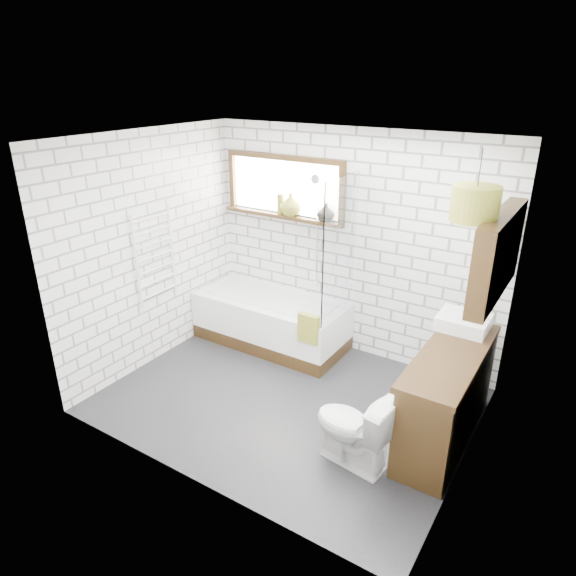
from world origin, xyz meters
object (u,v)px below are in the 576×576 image
Objects in this scene: bathtub at (271,320)px; vanity at (447,397)px; basin at (463,322)px; toilet at (353,428)px; pendant at (475,203)px.

vanity is at bearing -15.49° from bathtub.
vanity is at bearing -83.16° from basin.
toilet is at bearing -38.04° from bathtub.
toilet is (-0.48, -1.22, -0.57)m from basin.
toilet is 1.93× the size of pendant.
basin is at bearing -3.29° from bathtub.
bathtub is 4.97× the size of pendant.
basin is (-0.06, 0.50, 0.49)m from vanity.
toilet is 1.99m from pendant.
bathtub is 1.20× the size of vanity.
pendant reaches higher than toilet.
basin reaches higher than vanity.
pendant reaches higher than vanity.
vanity is 0.90m from toilet.
vanity is 0.70m from basin.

